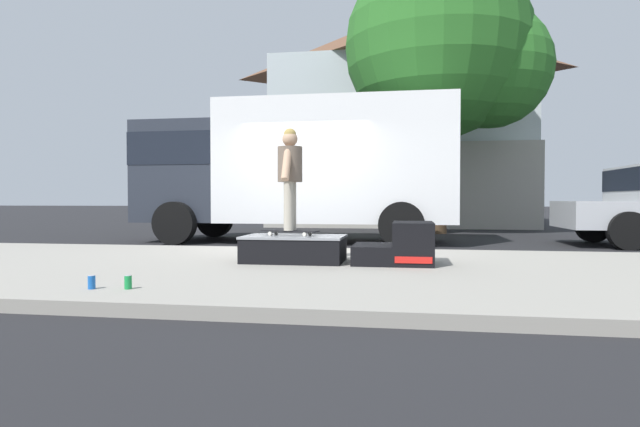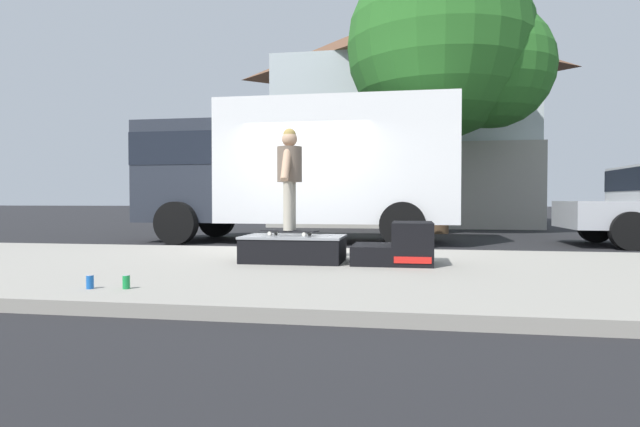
{
  "view_description": "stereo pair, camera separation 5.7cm",
  "coord_description": "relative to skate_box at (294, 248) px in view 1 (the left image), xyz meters",
  "views": [
    {
      "loc": [
        2.0,
        -9.32,
        0.93
      ],
      "look_at": [
        0.75,
        -1.7,
        0.73
      ],
      "focal_mm": 29.52,
      "sensor_mm": 36.0,
      "label": 1
    },
    {
      "loc": [
        2.05,
        -9.31,
        0.93
      ],
      "look_at": [
        0.75,
        -1.7,
        0.73
      ],
      "focal_mm": 29.52,
      "sensor_mm": 36.0,
      "label": 2
    }
  ],
  "objects": [
    {
      "name": "soda_can_b",
      "position": [
        -1.38,
        -2.39,
        -0.12
      ],
      "size": [
        0.07,
        0.07,
        0.13
      ],
      "color": "#1959B2",
      "rests_on": "sidewalk_slab"
    },
    {
      "name": "box_truck",
      "position": [
        -1.0,
        4.76,
        1.4
      ],
      "size": [
        6.91,
        2.63,
        3.05
      ],
      "color": "white",
      "rests_on": "ground"
    },
    {
      "name": "sidewalk_slab",
      "position": [
        -0.55,
        -0.44,
        -0.24
      ],
      "size": [
        50.0,
        5.0,
        0.12
      ],
      "primitive_type": "cube",
      "color": "gray",
      "rests_on": "ground"
    },
    {
      "name": "kicker_ramp",
      "position": [
        1.38,
        -0.0,
        0.04
      ],
      "size": [
        1.01,
        0.84,
        0.53
      ],
      "color": "black",
      "rests_on": "sidewalk_slab"
    },
    {
      "name": "skate_box",
      "position": [
        0.0,
        0.0,
        0.0
      ],
      "size": [
        1.32,
        0.83,
        0.34
      ],
      "color": "black",
      "rests_on": "sidewalk_slab"
    },
    {
      "name": "soda_can",
      "position": [
        -1.05,
        -2.34,
        -0.12
      ],
      "size": [
        0.07,
        0.07,
        0.13
      ],
      "color": "#198C3F",
      "rests_on": "sidewalk_slab"
    },
    {
      "name": "skateboard",
      "position": [
        -0.06,
        0.03,
        0.21
      ],
      "size": [
        0.8,
        0.37,
        0.07
      ],
      "color": "black",
      "rests_on": "skate_box"
    },
    {
      "name": "skater_kid",
      "position": [
        -0.06,
        0.03,
        1.02
      ],
      "size": [
        0.33,
        0.69,
        1.35
      ],
      "color": "#B7AD99",
      "rests_on": "skateboard"
    },
    {
      "name": "street_tree_main",
      "position": [
        2.6,
        8.2,
        4.72
      ],
      "size": [
        5.62,
        5.11,
        7.74
      ],
      "color": "brown",
      "rests_on": "ground"
    },
    {
      "name": "house_behind",
      "position": [
        1.2,
        14.61,
        3.94
      ],
      "size": [
        9.54,
        8.23,
        8.4
      ],
      "color": "silver",
      "rests_on": "ground"
    },
    {
      "name": "ground_plane",
      "position": [
        -0.55,
        2.56,
        -0.3
      ],
      "size": [
        140.0,
        140.0,
        0.0
      ],
      "primitive_type": "plane",
      "color": "black"
    }
  ]
}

